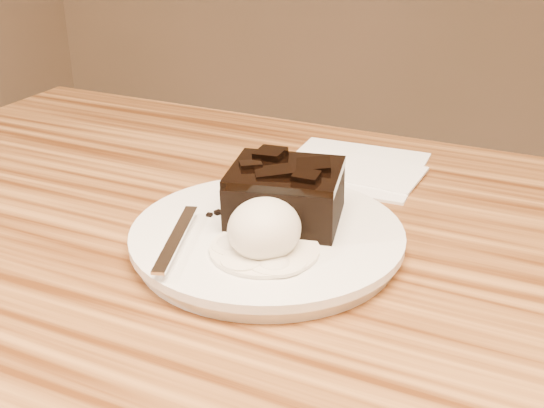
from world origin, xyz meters
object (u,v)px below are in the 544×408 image
at_px(brownie, 285,198).
at_px(spoon, 240,214).
at_px(ice_cream_scoop, 264,229).
at_px(napkin, 352,166).
at_px(plate, 267,239).

xyz_separation_m(brownie, spoon, (-0.04, -0.02, -0.02)).
bearing_deg(ice_cream_scoop, napkin, 92.12).
bearing_deg(plate, spoon, 165.95).
height_order(brownie, ice_cream_scoop, ice_cream_scoop).
xyz_separation_m(plate, ice_cream_scoop, (0.02, -0.04, 0.03)).
height_order(plate, spoon, spoon).
relative_size(plate, brownie, 2.52).
relative_size(plate, napkin, 1.59).
bearing_deg(plate, ice_cream_scoop, -67.58).
bearing_deg(ice_cream_scoop, brownie, 97.87).
bearing_deg(spoon, brownie, 3.91).
xyz_separation_m(brownie, napkin, (-0.00, 0.19, -0.04)).
bearing_deg(brownie, ice_cream_scoop, -82.13).
height_order(ice_cream_scoop, spoon, ice_cream_scoop).
distance_m(plate, spoon, 0.04).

